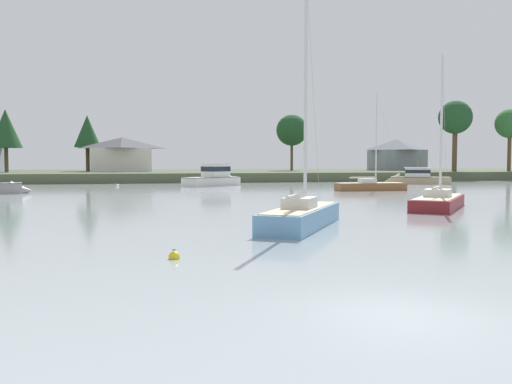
{
  "coord_description": "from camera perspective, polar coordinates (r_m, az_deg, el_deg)",
  "views": [
    {
      "loc": [
        -5.38,
        -10.37,
        3.29
      ],
      "look_at": [
        4.43,
        36.58,
        0.53
      ],
      "focal_mm": 37.44,
      "sensor_mm": 36.0,
      "label": 1
    }
  ],
  "objects": [
    {
      "name": "cruiser_white",
      "position": [
        72.47,
        -4.2,
        1.26
      ],
      "size": [
        9.32,
        8.28,
        6.0
      ],
      "color": "white",
      "rests_on": "ground"
    },
    {
      "name": "shore_tree_center_left",
      "position": [
        99.75,
        -25.19,
        6.13
      ],
      "size": [
        5.29,
        5.29,
        10.59
      ],
      "color": "brown",
      "rests_on": "far_shore_bank"
    },
    {
      "name": "shore_tree_left_mid",
      "position": [
        107.45,
        25.5,
        6.56
      ],
      "size": [
        5.23,
        5.23,
        11.26
      ],
      "color": "brown",
      "rests_on": "far_shore_bank"
    },
    {
      "name": "far_shore_bank",
      "position": [
        104.33,
        -8.85,
        1.85
      ],
      "size": [
        173.19,
        46.05,
        1.47
      ],
      "primitive_type": "cube",
      "color": "#4C563D",
      "rests_on": "ground"
    },
    {
      "name": "mooring_buoy_white",
      "position": [
        72.9,
        -14.59,
        0.66
      ],
      "size": [
        0.44,
        0.44,
        0.49
      ],
      "color": "white",
      "rests_on": "ground"
    },
    {
      "name": "shore_tree_inland_b",
      "position": [
        107.85,
        3.85,
        6.58
      ],
      "size": [
        6.22,
        6.22,
        11.17
      ],
      "color": "brown",
      "rests_on": "far_shore_bank"
    },
    {
      "name": "cottage_eastern",
      "position": [
        113.89,
        14.79,
        3.93
      ],
      "size": [
        9.98,
        9.34,
        6.38
      ],
      "color": "gray",
      "rests_on": "far_shore_bank"
    },
    {
      "name": "sailboat_wood",
      "position": [
        61.49,
        12.12,
        0.38
      ],
      "size": [
        7.87,
        2.55,
        11.51
      ],
      "color": "brown",
      "rests_on": "ground"
    },
    {
      "name": "cottage_hillside",
      "position": [
        99.88,
        -14.11,
        3.98
      ],
      "size": [
        11.23,
        8.54,
        6.16
      ],
      "color": "silver",
      "rests_on": "far_shore_bank"
    },
    {
      "name": "shore_tree_far_right",
      "position": [
        103.74,
        20.52,
        7.4
      ],
      "size": [
        5.97,
        5.97,
        12.77
      ],
      "color": "brown",
      "rests_on": "far_shore_bank"
    },
    {
      "name": "cruiser_sand",
      "position": [
        81.39,
        16.41,
        1.24
      ],
      "size": [
        9.85,
        6.7,
        4.52
      ],
      "color": "tan",
      "rests_on": "ground"
    },
    {
      "name": "shore_tree_inland_a",
      "position": [
        103.48,
        -17.58,
        6.16
      ],
      "size": [
        4.81,
        4.81,
        10.3
      ],
      "color": "brown",
      "rests_on": "far_shore_bank"
    },
    {
      "name": "sailboat_maroon",
      "position": [
        39.31,
        18.9,
        -1.33
      ],
      "size": [
        7.48,
        8.46,
        11.29
      ],
      "color": "maroon",
      "rests_on": "ground"
    },
    {
      "name": "ground_plane",
      "position": [
        12.14,
        15.38,
        -12.56
      ],
      "size": [
        400.0,
        400.0,
        0.0
      ],
      "primitive_type": "plane",
      "color": "#939EA3"
    },
    {
      "name": "mooring_buoy_yellow",
      "position": [
        18.36,
        -8.74,
        -6.85
      ],
      "size": [
        0.39,
        0.39,
        0.44
      ],
      "color": "yellow",
      "rests_on": "ground"
    },
    {
      "name": "sailboat_skyblue",
      "position": [
        26.73,
        4.89,
        -3.18
      ],
      "size": [
        6.3,
        8.51,
        13.5
      ],
      "color": "#669ECC",
      "rests_on": "ground"
    }
  ]
}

